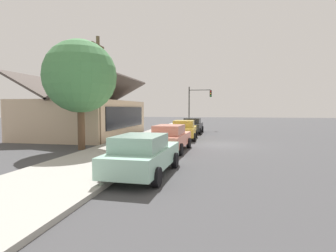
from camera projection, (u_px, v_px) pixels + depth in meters
ground_plane at (218, 145)px, 19.14m from camera, size 120.00×120.00×0.00m
sidewalk_curb at (142, 142)px, 20.18m from camera, size 60.00×4.20×0.16m
car_seafoam at (143, 154)px, 10.28m from camera, size 4.79×2.18×1.59m
car_coral at (170, 138)px, 16.18m from camera, size 4.61×2.12×1.59m
car_mustard at (184, 130)px, 22.26m from camera, size 4.46×2.10×1.59m
car_charcoal at (193, 125)px, 27.99m from camera, size 4.81×2.00×1.59m
storefront_building at (87, 117)px, 24.86m from camera, size 11.99×8.03×5.44m
shade_tree at (80, 77)px, 16.54m from camera, size 4.45×4.45×6.76m
traffic_light_main at (198, 101)px, 32.72m from camera, size 0.37×2.79×5.20m
utility_pole_wooden at (99, 89)px, 18.67m from camera, size 1.80×0.24×7.50m
fire_hydrant_red at (168, 133)px, 22.92m from camera, size 0.22×0.22×0.71m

